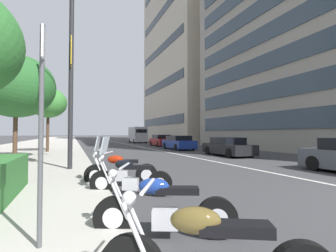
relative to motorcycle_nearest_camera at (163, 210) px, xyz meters
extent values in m
cube|color=#B2ADA3|center=(28.16, 4.97, -0.33)|extent=(160.00, 9.12, 0.15)
cube|color=silver|center=(33.16, -6.05, -0.40)|extent=(110.00, 0.16, 0.01)
cube|color=black|center=(-1.61, -0.08, 0.30)|extent=(0.49, 0.67, 0.10)
ellipsoid|color=brown|center=(-1.46, 0.23, 0.36)|extent=(0.42, 0.52, 0.24)
cylinder|color=silver|center=(-1.29, 0.72, 0.21)|extent=(0.18, 0.30, 0.64)
cylinder|color=silver|center=(-1.16, 0.66, 0.21)|extent=(0.18, 0.30, 0.64)
cylinder|color=silver|center=(-1.26, 0.62, 0.66)|extent=(0.55, 0.30, 0.04)
sphere|color=silver|center=(-1.18, 0.78, 0.54)|extent=(0.14, 0.14, 0.14)
cylinder|color=black|center=(0.29, 0.68, -0.10)|extent=(0.35, 0.61, 0.61)
cylinder|color=silver|center=(0.29, 0.68, -0.10)|extent=(0.24, 0.33, 0.30)
cylinder|color=black|center=(-0.32, -0.73, -0.10)|extent=(0.35, 0.61, 0.61)
cylinder|color=silver|center=(-0.32, -0.73, -0.10)|extent=(0.24, 0.33, 0.30)
cube|color=silver|center=(-0.01, -0.02, -0.12)|extent=(0.39, 0.45, 0.28)
cube|color=black|center=(-0.08, -0.19, 0.30)|extent=(0.45, 0.67, 0.10)
ellipsoid|color=navy|center=(0.05, 0.13, 0.36)|extent=(0.40, 0.52, 0.24)
cylinder|color=silver|center=(0.19, 0.64, 0.20)|extent=(0.16, 0.31, 0.64)
cylinder|color=silver|center=(0.32, 0.58, 0.20)|extent=(0.16, 0.31, 0.64)
cylinder|color=silver|center=(0.23, 0.54, 0.66)|extent=(0.57, 0.27, 0.04)
sphere|color=silver|center=(0.30, 0.70, 0.54)|extent=(0.14, 0.14, 0.14)
cylinder|color=silver|center=(0.01, -0.33, -0.22)|extent=(0.35, 0.67, 0.16)
cylinder|color=black|center=(2.91, 0.56, -0.10)|extent=(0.38, 0.61, 0.62)
cylinder|color=silver|center=(2.91, 0.56, -0.10)|extent=(0.25, 0.34, 0.31)
cylinder|color=black|center=(2.28, -0.76, -0.10)|extent=(0.38, 0.61, 0.62)
cylinder|color=silver|center=(2.28, -0.76, -0.10)|extent=(0.25, 0.34, 0.31)
cube|color=silver|center=(2.60, -0.10, -0.11)|extent=(0.40, 0.46, 0.28)
cube|color=black|center=(2.52, -0.26, 0.30)|extent=(0.48, 0.67, 0.10)
ellipsoid|color=black|center=(2.67, 0.06, 0.36)|extent=(0.42, 0.52, 0.24)
cylinder|color=silver|center=(2.82, 0.52, 0.21)|extent=(0.18, 0.30, 0.64)
cylinder|color=silver|center=(2.94, 0.46, 0.21)|extent=(0.18, 0.30, 0.64)
cylinder|color=silver|center=(2.84, 0.42, 0.66)|extent=(0.56, 0.29, 0.04)
sphere|color=silver|center=(2.92, 0.58, 0.54)|extent=(0.14, 0.14, 0.14)
cube|color=#B2BCC6|center=(2.89, 0.51, 0.84)|extent=(0.45, 0.30, 0.44)
cylinder|color=silver|center=(2.60, -0.41, -0.22)|extent=(0.38, 0.66, 0.16)
cylinder|color=black|center=(4.00, 0.63, -0.08)|extent=(0.30, 0.66, 0.65)
cylinder|color=silver|center=(4.00, 0.63, -0.08)|extent=(0.22, 0.35, 0.32)
cylinder|color=black|center=(3.58, -0.79, -0.08)|extent=(0.30, 0.66, 0.65)
cylinder|color=silver|center=(3.58, -0.79, -0.08)|extent=(0.22, 0.35, 0.32)
cube|color=silver|center=(3.79, -0.08, -0.10)|extent=(0.36, 0.44, 0.28)
cube|color=black|center=(3.74, -0.25, 0.32)|extent=(0.39, 0.68, 0.10)
ellipsoid|color=#991E0A|center=(3.84, 0.08, 0.38)|extent=(0.36, 0.51, 0.24)
cylinder|color=silver|center=(3.91, 0.58, 0.22)|extent=(0.13, 0.32, 0.64)
cylinder|color=silver|center=(4.04, 0.54, 0.22)|extent=(0.13, 0.32, 0.64)
cylinder|color=silver|center=(3.95, 0.48, 0.68)|extent=(0.59, 0.21, 0.04)
sphere|color=silver|center=(4.01, 0.65, 0.56)|extent=(0.14, 0.14, 0.14)
cube|color=#B2BCC6|center=(3.98, 0.58, 0.86)|extent=(0.46, 0.24, 0.44)
cylinder|color=silver|center=(3.84, -0.39, -0.21)|extent=(0.28, 0.68, 0.16)
cylinder|color=black|center=(3.80, -8.09, -0.10)|extent=(0.63, 0.24, 0.62)
cube|color=black|center=(10.82, -8.83, 0.07)|extent=(4.32, 1.92, 0.66)
cube|color=black|center=(10.86, -8.83, 0.63)|extent=(2.16, 1.70, 0.46)
cylinder|color=black|center=(12.26, -8.07, -0.10)|extent=(0.63, 0.24, 0.62)
cylinder|color=black|center=(12.20, -9.68, -0.10)|extent=(0.63, 0.24, 0.62)
cylinder|color=black|center=(9.45, -7.97, -0.10)|extent=(0.63, 0.24, 0.62)
cylinder|color=black|center=(9.39, -9.58, -0.10)|extent=(0.63, 0.24, 0.62)
cube|color=navy|center=(18.31, -8.39, 0.11)|extent=(4.52, 1.90, 0.74)
cube|color=black|center=(18.28, -8.39, 0.70)|extent=(2.52, 1.73, 0.45)
cylinder|color=black|center=(19.80, -7.55, -0.10)|extent=(0.62, 0.23, 0.62)
cylinder|color=black|center=(19.79, -9.25, -0.10)|extent=(0.62, 0.23, 0.62)
cylinder|color=black|center=(16.83, -7.53, -0.10)|extent=(0.62, 0.23, 0.62)
cylinder|color=black|center=(16.82, -9.23, -0.10)|extent=(0.62, 0.23, 0.62)
cube|color=maroon|center=(24.76, -8.94, 0.13)|extent=(4.64, 2.03, 0.78)
cube|color=black|center=(24.79, -8.94, 0.75)|extent=(2.62, 1.80, 0.46)
cylinder|color=black|center=(26.30, -8.17, -0.10)|extent=(0.63, 0.25, 0.62)
cylinder|color=black|center=(26.23, -9.85, -0.10)|extent=(0.63, 0.25, 0.62)
cylinder|color=black|center=(23.29, -8.04, -0.10)|extent=(0.63, 0.25, 0.62)
cylinder|color=black|center=(23.22, -9.72, -0.10)|extent=(0.63, 0.25, 0.62)
cube|color=#B7B7BC|center=(36.04, -8.85, 1.00)|extent=(5.23, 2.18, 2.37)
cube|color=black|center=(33.47, -8.81, 1.52)|extent=(0.07, 1.75, 0.56)
cylinder|color=black|center=(37.83, -7.94, -0.05)|extent=(0.72, 0.27, 0.72)
cylinder|color=black|center=(37.79, -9.83, -0.05)|extent=(0.72, 0.27, 0.72)
cylinder|color=black|center=(34.30, -7.88, -0.05)|extent=(0.72, 0.27, 0.72)
cylinder|color=black|center=(34.26, -9.76, -0.05)|extent=(0.72, 0.27, 0.72)
cylinder|color=#47494C|center=(-0.03, 1.64, 1.13)|extent=(0.06, 0.06, 2.78)
cube|color=silver|center=(-0.03, 1.63, 2.27)|extent=(0.32, 0.02, 0.40)
cylinder|color=#232326|center=(7.01, 1.35, 4.10)|extent=(0.18, 0.18, 8.72)
cube|color=gold|center=(6.66, 1.35, 4.32)|extent=(0.56, 0.03, 1.10)
cube|color=gold|center=(7.36, 1.35, 4.32)|extent=(0.56, 0.03, 1.10)
cylinder|color=#473323|center=(11.65, 4.11, 0.97)|extent=(0.22, 0.22, 2.45)
ellipsoid|color=#265B28|center=(11.65, 4.11, 3.68)|extent=(3.95, 3.95, 3.36)
cylinder|color=#473323|center=(17.46, 3.04, 1.12)|extent=(0.22, 0.22, 2.75)
ellipsoid|color=#387A33|center=(17.46, 3.04, 3.53)|extent=(2.75, 2.75, 2.34)
cube|color=#384756|center=(10.82, -14.47, 2.24)|extent=(25.53, 0.08, 1.50)
cube|color=#384756|center=(10.82, -14.47, 4.83)|extent=(25.53, 0.08, 1.50)
cube|color=#384756|center=(10.82, -14.47, 7.42)|extent=(25.53, 0.08, 1.50)
cube|color=#384756|center=(10.82, -14.47, 10.01)|extent=(25.53, 0.08, 1.50)
cube|color=beige|center=(40.49, -24.21, 23.91)|extent=(23.34, 19.42, 48.63)
cube|color=#2D3842|center=(40.49, -14.47, 3.48)|extent=(21.01, 0.08, 1.50)
cube|color=#2D3842|center=(40.49, -14.47, 10.45)|extent=(21.01, 0.08, 1.50)
cube|color=#2D3842|center=(40.49, -14.47, 17.42)|extent=(21.01, 0.08, 1.50)
cube|color=#2D3842|center=(40.49, -14.47, 24.39)|extent=(21.01, 0.08, 1.50)
camera|label=1|loc=(-3.43, 1.28, 1.15)|focal=26.04mm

